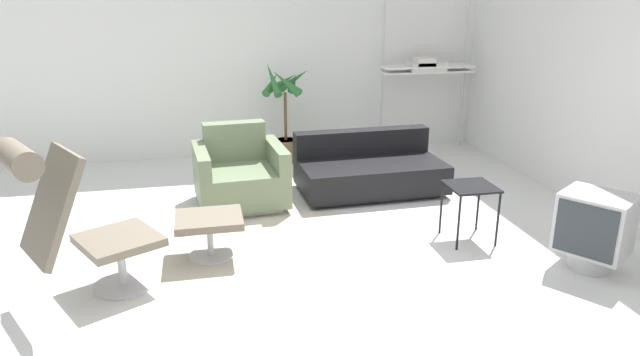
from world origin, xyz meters
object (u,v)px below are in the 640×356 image
object	(u,v)px
side_table	(471,192)
ottoman	(209,226)
lounge_chair	(70,211)
crt_television	(594,228)
armchair_red	(240,177)
couch_low	(369,171)
potted_plant	(285,115)
shelf_unit	(426,68)

from	to	relation	value
side_table	ottoman	bearing A→B (deg)	176.95
lounge_chair	ottoman	world-z (taller)	lounge_chair
ottoman	crt_television	distance (m)	3.00
lounge_chair	side_table	xyz separation A→B (m)	(3.11, 0.39, -0.24)
armchair_red	ottoman	bearing A→B (deg)	69.71
couch_low	potted_plant	bearing A→B (deg)	-63.40
side_table	shelf_unit	bearing A→B (deg)	75.86
side_table	shelf_unit	distance (m)	3.02
ottoman	crt_television	world-z (taller)	crt_television
armchair_red	potted_plant	xyz separation A→B (m)	(0.68, 1.42, 0.31)
couch_low	potted_plant	distance (m)	1.53
couch_low	shelf_unit	size ratio (longest dim) A/B	0.79
lounge_chair	armchair_red	distance (m)	2.13
couch_low	crt_television	bearing A→B (deg)	116.51
ottoman	couch_low	xyz separation A→B (m)	(1.73, 1.30, -0.05)
side_table	potted_plant	size ratio (longest dim) A/B	0.40
armchair_red	couch_low	size ratio (longest dim) A/B	0.60
armchair_red	crt_television	distance (m)	3.24
shelf_unit	lounge_chair	bearing A→B (deg)	-139.78
side_table	shelf_unit	world-z (taller)	shelf_unit
lounge_chair	shelf_unit	bearing A→B (deg)	101.08
couch_low	crt_television	size ratio (longest dim) A/B	2.41
lounge_chair	side_table	world-z (taller)	lounge_chair
ottoman	potted_plant	distance (m)	2.81
crt_television	shelf_unit	size ratio (longest dim) A/B	0.33
lounge_chair	couch_low	bearing A→B (deg)	95.18
armchair_red	side_table	xyz separation A→B (m)	(1.87, -1.30, 0.15)
armchair_red	potted_plant	distance (m)	1.60
ottoman	shelf_unit	world-z (taller)	shelf_unit
ottoman	crt_television	xyz separation A→B (m)	(2.89, -0.83, 0.07)
side_table	potted_plant	world-z (taller)	potted_plant
couch_low	crt_television	distance (m)	2.42
shelf_unit	potted_plant	bearing A→B (deg)	-175.85
side_table	shelf_unit	size ratio (longest dim) A/B	0.26
shelf_unit	side_table	bearing A→B (deg)	-104.14
lounge_chair	ottoman	size ratio (longest dim) A/B	2.22
lounge_chair	armchair_red	size ratio (longest dim) A/B	1.27
lounge_chair	couch_low	size ratio (longest dim) A/B	0.76
side_table	couch_low	bearing A→B (deg)	108.46
crt_television	potted_plant	distance (m)	3.91
armchair_red	couch_low	world-z (taller)	armchair_red
crt_television	potted_plant	size ratio (longest dim) A/B	0.51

